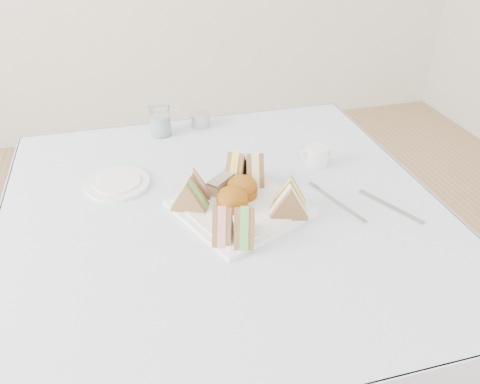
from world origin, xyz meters
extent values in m
cube|color=brown|center=(0.00, 0.00, 0.37)|extent=(0.90, 0.90, 0.74)
cube|color=silver|center=(0.00, 0.00, 0.74)|extent=(1.02, 1.02, 0.01)
cube|color=white|center=(0.04, -0.02, 0.75)|extent=(0.34, 0.34, 0.01)
cylinder|color=#9B640F|center=(0.02, -0.02, 0.78)|extent=(0.10, 0.10, 0.05)
cylinder|color=#9B640F|center=(0.05, 0.02, 0.78)|extent=(0.10, 0.10, 0.05)
cube|color=#C7B88C|center=(0.01, 0.06, 0.78)|extent=(0.08, 0.07, 0.04)
cylinder|color=white|center=(-0.24, 0.16, 0.75)|extent=(0.20, 0.20, 0.01)
cylinder|color=white|center=(-0.09, 0.42, 0.79)|extent=(0.06, 0.06, 0.09)
cylinder|color=#B5B5B5|center=(0.03, 0.45, 0.77)|extent=(0.09, 0.09, 0.04)
cube|color=#B5B5B5|center=(0.38, -0.10, 0.75)|extent=(0.09, 0.16, 0.00)
cube|color=#B5B5B5|center=(0.27, -0.06, 0.75)|extent=(0.06, 0.16, 0.00)
cylinder|color=white|center=(0.29, 0.13, 0.77)|extent=(0.06, 0.06, 0.05)
camera|label=1|loc=(-0.19, -0.88, 1.38)|focal=35.00mm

